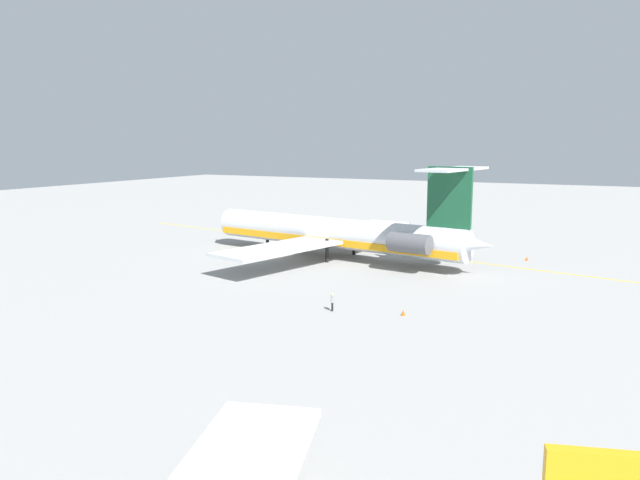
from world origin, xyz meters
The scene contains 7 objects.
ground centered at (0.00, 0.00, 0.00)m, with size 308.81×308.81×0.00m, color gray.
main_jetliner centered at (4.28, 13.78, 3.48)m, with size 43.74×38.82×12.77m.
ground_crew_near_nose centered at (21.53, -8.86, 1.16)m, with size 0.29×0.45×1.84m.
ground_crew_near_tail centered at (-5.74, 37.59, 1.08)m, with size 0.27×0.42×1.71m.
safety_cone_nose centered at (-18.65, 4.03, 0.28)m, with size 0.40×0.40×0.55m, color #EA590F.
safety_cone_wingtip centered at (-12.12, 35.99, 0.28)m, with size 0.40×0.40×0.55m, color #EA590F.
taxiway_centreline centered at (5.50, 5.02, 0.00)m, with size 93.44×0.36×0.01m, color gold.
Camera 1 is at (-28.71, 86.29, 15.52)m, focal length 33.49 mm.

